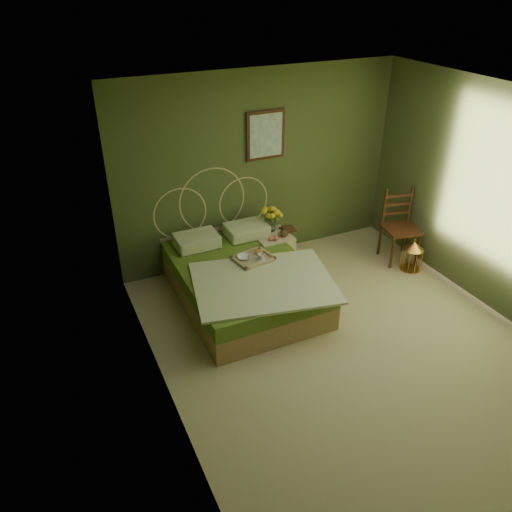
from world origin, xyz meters
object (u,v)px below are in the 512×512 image
bed (242,277)px  nightstand (272,246)px  birdcage (412,256)px  chair (398,221)px

bed → nightstand: (0.67, 0.50, 0.04)m
nightstand → bed: bearing=-143.1°
birdcage → nightstand: bearing=153.8°
nightstand → chair: chair is taller
bed → chair: bed is taller
bed → nightstand: bearing=36.9°
bed → nightstand: 0.84m
birdcage → bed: bearing=171.8°
chair → nightstand: bearing=176.6°
bed → birdcage: bearing=-8.2°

